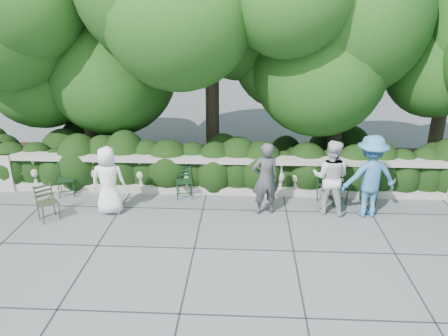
{
  "coord_description": "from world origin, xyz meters",
  "views": [
    {
      "loc": [
        0.51,
        -8.65,
        4.63
      ],
      "look_at": [
        0.0,
        1.0,
        1.0
      ],
      "focal_mm": 35.0,
      "sensor_mm": 36.0,
      "label": 1
    }
  ],
  "objects_px": {
    "chair_a": "(68,198)",
    "chair_d": "(330,204)",
    "chair_f": "(339,206)",
    "chair_e": "(367,205)",
    "person_older_blue": "(370,176)",
    "person_casual_man": "(331,177)",
    "person_businessman": "(108,180)",
    "person_woman_grey": "(265,179)",
    "chair_weathered": "(52,222)",
    "chair_b": "(185,200)"
  },
  "relations": [
    {
      "from": "person_casual_man",
      "to": "person_older_blue",
      "type": "height_order",
      "value": "person_older_blue"
    },
    {
      "from": "chair_d",
      "to": "chair_e",
      "type": "xyz_separation_m",
      "value": [
        0.91,
        0.01,
        0.0
      ]
    },
    {
      "from": "chair_f",
      "to": "person_older_blue",
      "type": "height_order",
      "value": "person_older_blue"
    },
    {
      "from": "person_businessman",
      "to": "person_woman_grey",
      "type": "distance_m",
      "value": 3.63
    },
    {
      "from": "person_businessman",
      "to": "person_casual_man",
      "type": "height_order",
      "value": "person_casual_man"
    },
    {
      "from": "chair_a",
      "to": "chair_weathered",
      "type": "bearing_deg",
      "value": -97.36
    },
    {
      "from": "chair_f",
      "to": "person_businessman",
      "type": "height_order",
      "value": "person_businessman"
    },
    {
      "from": "chair_d",
      "to": "person_woman_grey",
      "type": "height_order",
      "value": "person_woman_grey"
    },
    {
      "from": "chair_weathered",
      "to": "person_older_blue",
      "type": "relative_size",
      "value": 0.43
    },
    {
      "from": "chair_f",
      "to": "person_casual_man",
      "type": "distance_m",
      "value": 1.01
    },
    {
      "from": "chair_f",
      "to": "person_woman_grey",
      "type": "xyz_separation_m",
      "value": [
        -1.86,
        -0.47,
        0.86
      ]
    },
    {
      "from": "chair_b",
      "to": "chair_e",
      "type": "distance_m",
      "value": 4.53
    },
    {
      "from": "chair_a",
      "to": "person_casual_man",
      "type": "bearing_deg",
      "value": -18.91
    },
    {
      "from": "chair_a",
      "to": "chair_e",
      "type": "relative_size",
      "value": 1.0
    },
    {
      "from": "chair_d",
      "to": "person_casual_man",
      "type": "xyz_separation_m",
      "value": [
        -0.13,
        -0.42,
        0.89
      ]
    },
    {
      "from": "chair_a",
      "to": "person_woman_grey",
      "type": "distance_m",
      "value": 5.1
    },
    {
      "from": "chair_b",
      "to": "person_older_blue",
      "type": "bearing_deg",
      "value": -19.99
    },
    {
      "from": "chair_f",
      "to": "person_businessman",
      "type": "relative_size",
      "value": 0.52
    },
    {
      "from": "chair_b",
      "to": "chair_weathered",
      "type": "height_order",
      "value": "same"
    },
    {
      "from": "chair_d",
      "to": "chair_weathered",
      "type": "bearing_deg",
      "value": 164.16
    },
    {
      "from": "chair_b",
      "to": "chair_e",
      "type": "relative_size",
      "value": 1.0
    },
    {
      "from": "chair_b",
      "to": "chair_d",
      "type": "distance_m",
      "value": 3.62
    },
    {
      "from": "chair_a",
      "to": "person_woman_grey",
      "type": "relative_size",
      "value": 0.49
    },
    {
      "from": "chair_b",
      "to": "chair_e",
      "type": "height_order",
      "value": "same"
    },
    {
      "from": "chair_f",
      "to": "person_woman_grey",
      "type": "distance_m",
      "value": 2.1
    },
    {
      "from": "chair_e",
      "to": "person_older_blue",
      "type": "xyz_separation_m",
      "value": [
        -0.19,
        -0.54,
        0.97
      ]
    },
    {
      "from": "chair_a",
      "to": "person_woman_grey",
      "type": "height_order",
      "value": "person_woman_grey"
    },
    {
      "from": "chair_e",
      "to": "chair_weathered",
      "type": "bearing_deg",
      "value": -160.72
    },
    {
      "from": "person_casual_man",
      "to": "person_woman_grey",
      "type": "bearing_deg",
      "value": 21.85
    },
    {
      "from": "chair_d",
      "to": "person_woman_grey",
      "type": "xyz_separation_m",
      "value": [
        -1.64,
        -0.53,
        0.86
      ]
    },
    {
      "from": "person_casual_man",
      "to": "chair_a",
      "type": "bearing_deg",
      "value": 13.51
    },
    {
      "from": "chair_f",
      "to": "chair_e",
      "type": "bearing_deg",
      "value": -16.77
    },
    {
      "from": "chair_d",
      "to": "person_businessman",
      "type": "bearing_deg",
      "value": 160.54
    },
    {
      "from": "chair_d",
      "to": "chair_f",
      "type": "height_order",
      "value": "same"
    },
    {
      "from": "chair_a",
      "to": "person_businessman",
      "type": "relative_size",
      "value": 0.52
    },
    {
      "from": "chair_e",
      "to": "person_older_blue",
      "type": "relative_size",
      "value": 0.43
    },
    {
      "from": "chair_a",
      "to": "chair_d",
      "type": "bearing_deg",
      "value": -15.22
    },
    {
      "from": "chair_b",
      "to": "chair_weathered",
      "type": "distance_m",
      "value": 3.15
    },
    {
      "from": "chair_a",
      "to": "person_businessman",
      "type": "height_order",
      "value": "person_businessman"
    },
    {
      "from": "person_businessman",
      "to": "person_older_blue",
      "type": "xyz_separation_m",
      "value": [
        5.99,
        0.17,
        0.16
      ]
    },
    {
      "from": "person_businessman",
      "to": "chair_e",
      "type": "bearing_deg",
      "value": -176.86
    },
    {
      "from": "chair_f",
      "to": "chair_weathered",
      "type": "height_order",
      "value": "same"
    },
    {
      "from": "chair_a",
      "to": "person_woman_grey",
      "type": "xyz_separation_m",
      "value": [
        4.99,
        -0.58,
        0.86
      ]
    },
    {
      "from": "chair_a",
      "to": "chair_weathered",
      "type": "relative_size",
      "value": 1.0
    },
    {
      "from": "chair_a",
      "to": "chair_f",
      "type": "height_order",
      "value": "same"
    },
    {
      "from": "chair_a",
      "to": "chair_f",
      "type": "distance_m",
      "value": 6.85
    },
    {
      "from": "person_businessman",
      "to": "chair_d",
      "type": "bearing_deg",
      "value": -175.84
    },
    {
      "from": "chair_a",
      "to": "person_older_blue",
      "type": "bearing_deg",
      "value": -19.31
    },
    {
      "from": "chair_a",
      "to": "person_older_blue",
      "type": "xyz_separation_m",
      "value": [
        7.36,
        -0.58,
        0.97
      ]
    },
    {
      "from": "person_businessman",
      "to": "person_woman_grey",
      "type": "height_order",
      "value": "person_woman_grey"
    }
  ]
}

